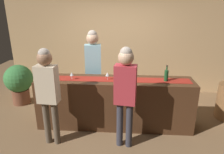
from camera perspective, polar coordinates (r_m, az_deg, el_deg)
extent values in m
plane|color=brown|center=(4.33, 0.67, -12.92)|extent=(10.00, 10.00, 0.00)
cube|color=tan|center=(5.64, 1.88, 10.40)|extent=(6.00, 0.12, 2.90)
cube|color=#472B19|center=(4.10, 0.70, -7.13)|extent=(2.98, 0.60, 0.97)
cube|color=maroon|center=(3.91, 0.73, -0.67)|extent=(2.83, 0.28, 0.01)
cylinder|color=#B2C6C1|center=(3.93, 2.96, 0.99)|extent=(0.07, 0.07, 0.21)
cylinder|color=#B2C6C1|center=(3.89, 2.99, 2.99)|extent=(0.03, 0.03, 0.08)
cylinder|color=black|center=(3.87, 3.01, 3.65)|extent=(0.03, 0.03, 0.02)
cylinder|color=#194723|center=(3.92, 14.74, 0.34)|extent=(0.07, 0.07, 0.21)
cylinder|color=#194723|center=(3.88, 14.91, 2.33)|extent=(0.03, 0.03, 0.08)
cylinder|color=black|center=(3.87, 14.97, 2.99)|extent=(0.03, 0.03, 0.02)
cylinder|color=silver|center=(3.98, -10.99, -0.67)|extent=(0.06, 0.06, 0.00)
cylinder|color=silver|center=(3.96, -11.02, -0.13)|extent=(0.01, 0.01, 0.08)
cone|color=silver|center=(3.94, -11.09, 0.83)|extent=(0.07, 0.07, 0.06)
cylinder|color=silver|center=(4.16, -17.88, -0.41)|extent=(0.06, 0.06, 0.00)
cylinder|color=silver|center=(4.14, -17.94, 0.11)|extent=(0.01, 0.01, 0.08)
cone|color=silver|center=(4.12, -18.03, 1.03)|extent=(0.07, 0.07, 0.06)
cylinder|color=silver|center=(3.89, -1.28, -0.76)|extent=(0.06, 0.06, 0.00)
cylinder|color=silver|center=(3.88, -1.28, -0.21)|extent=(0.01, 0.01, 0.08)
cone|color=silver|center=(3.86, -1.29, 0.78)|extent=(0.07, 0.07, 0.06)
cylinder|color=#26262B|center=(4.69, -4.00, -4.45)|extent=(0.11, 0.11, 0.85)
cylinder|color=#26262B|center=(4.70, -5.95, -4.48)|extent=(0.11, 0.11, 0.85)
cube|color=#99D1E0|center=(4.45, -5.25, 4.62)|extent=(0.36, 0.24, 0.68)
sphere|color=#DBAD89|center=(4.36, -5.44, 10.57)|extent=(0.26, 0.26, 0.26)
sphere|color=#AD9E8E|center=(4.35, -5.47, 11.49)|extent=(0.20, 0.20, 0.20)
cylinder|color=#33333D|center=(3.57, 2.16, -12.91)|extent=(0.11, 0.11, 0.80)
cylinder|color=#33333D|center=(3.55, 4.77, -13.16)|extent=(0.11, 0.11, 0.80)
cube|color=#B7333D|center=(3.24, 3.71, -2.15)|extent=(0.36, 0.25, 0.64)
sphere|color=#DBAD89|center=(3.11, 3.88, 5.43)|extent=(0.24, 0.24, 0.24)
sphere|color=#AD9E8E|center=(3.09, 3.91, 6.63)|extent=(0.19, 0.19, 0.19)
cylinder|color=brown|center=(3.80, -17.51, -11.86)|extent=(0.11, 0.11, 0.79)
cylinder|color=brown|center=(3.74, -15.24, -12.18)|extent=(0.11, 0.11, 0.79)
cube|color=beige|center=(3.47, -17.45, -1.93)|extent=(0.35, 0.22, 0.62)
sphere|color=#9E7051|center=(3.35, -18.17, 4.97)|extent=(0.24, 0.24, 0.24)
sphere|color=#AD9E8E|center=(3.34, -18.29, 6.05)|extent=(0.18, 0.18, 0.18)
cylinder|color=brown|center=(5.60, -23.77, -4.87)|extent=(0.41, 0.41, 0.36)
sphere|color=#387A3D|center=(5.44, -24.40, -0.40)|extent=(0.67, 0.67, 0.67)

